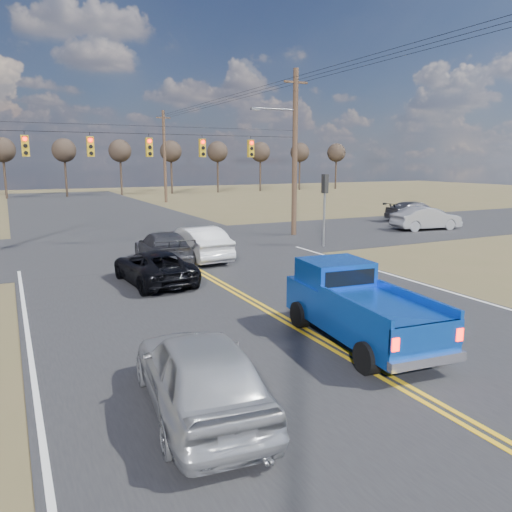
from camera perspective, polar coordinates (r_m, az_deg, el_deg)
name	(u,v)px	position (r m, az deg, el deg)	size (l,w,h in m)	color
ground	(356,361)	(12.12, 11.38, -11.70)	(160.00, 160.00, 0.00)	brown
road_main	(204,275)	(20.55, -5.91, -2.16)	(14.00, 120.00, 0.02)	#28282B
road_cross	(153,246)	(28.05, -11.69, 1.17)	(120.00, 12.00, 0.02)	#28282B
signal_gantry	(160,152)	(27.60, -10.96, 11.61)	(19.60, 4.83, 10.00)	#473323
utility_poles	(154,148)	(26.71, -11.56, 11.97)	(19.60, 58.32, 10.00)	#473323
treeline	(115,144)	(36.43, -15.77, 12.17)	(87.00, 117.80, 7.40)	#33261C
pickup_truck	(357,306)	(13.09, 11.49, -5.66)	(2.44, 5.29, 1.93)	black
silver_suv	(199,372)	(9.44, -6.49, -13.04)	(1.87, 4.65, 1.58)	#9FA1A6
black_suv	(154,267)	(19.31, -11.61, -1.23)	(2.12, 4.60, 1.28)	black
white_car_queue	(196,243)	(23.56, -6.82, 1.46)	(1.68, 4.83, 1.59)	silver
dgrey_car_queue	(163,247)	(23.07, -10.54, 0.97)	(2.02, 4.96, 1.44)	#36363C
cross_car_east_near	(426,218)	(35.58, 18.87, 4.09)	(4.72, 1.65, 1.56)	gray
cross_car_east_far	(416,211)	(40.84, 17.82, 4.90)	(5.13, 2.08, 1.49)	#393A3F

